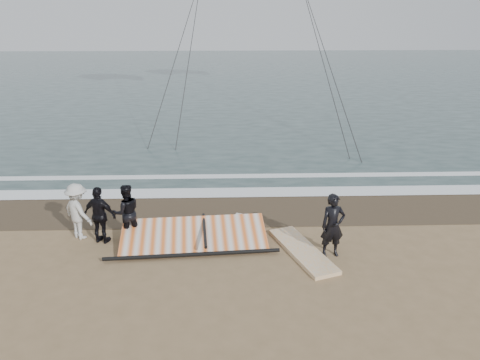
# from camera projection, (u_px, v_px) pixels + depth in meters

# --- Properties ---
(ground) EXTENTS (120.00, 120.00, 0.00)m
(ground) POSITION_uv_depth(u_px,v_px,m) (304.00, 284.00, 11.40)
(ground) COLOR #8C704C
(ground) RESTS_ON ground
(sea) EXTENTS (120.00, 54.00, 0.02)m
(sea) POSITION_uv_depth(u_px,v_px,m) (246.00, 79.00, 42.25)
(sea) COLOR #233838
(sea) RESTS_ON ground
(wet_sand) EXTENTS (120.00, 2.80, 0.01)m
(wet_sand) POSITION_uv_depth(u_px,v_px,m) (283.00, 208.00, 15.61)
(wet_sand) COLOR #4C3D2B
(wet_sand) RESTS_ON ground
(foam_near) EXTENTS (120.00, 0.90, 0.01)m
(foam_near) POSITION_uv_depth(u_px,v_px,m) (278.00, 192.00, 16.91)
(foam_near) COLOR white
(foam_near) RESTS_ON sea
(foam_far) EXTENTS (120.00, 0.45, 0.01)m
(foam_far) POSITION_uv_depth(u_px,v_px,m) (273.00, 176.00, 18.50)
(foam_far) COLOR white
(foam_far) RESTS_ON sea
(man_main) EXTENTS (0.69, 0.50, 1.77)m
(man_main) POSITION_uv_depth(u_px,v_px,m) (333.00, 226.00, 12.41)
(man_main) COLOR black
(man_main) RESTS_ON ground
(board_white) EXTENTS (1.64, 2.85, 0.11)m
(board_white) POSITION_uv_depth(u_px,v_px,m) (302.00, 251.00, 12.83)
(board_white) COLOR silver
(board_white) RESTS_ON ground
(board_cream) EXTENTS (1.60, 2.41, 0.10)m
(board_cream) POSITION_uv_depth(u_px,v_px,m) (230.00, 231.00, 13.94)
(board_cream) COLOR beige
(board_cream) RESTS_ON ground
(trio_cluster) EXTENTS (2.51, 1.23, 1.68)m
(trio_cluster) POSITION_uv_depth(u_px,v_px,m) (99.00, 213.00, 13.30)
(trio_cluster) COLOR black
(trio_cluster) RESTS_ON ground
(sail_rig) EXTENTS (4.72, 2.06, 0.52)m
(sail_rig) POSITION_uv_depth(u_px,v_px,m) (192.00, 236.00, 13.35)
(sail_rig) COLOR black
(sail_rig) RESTS_ON ground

